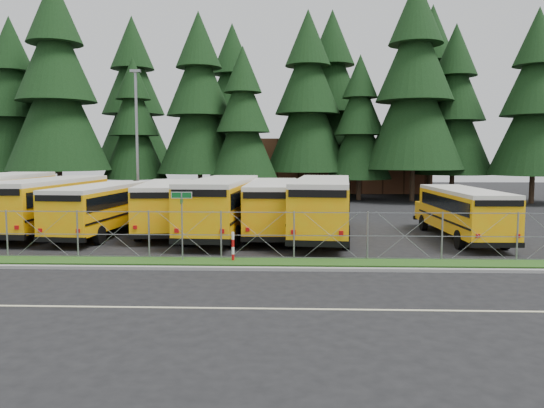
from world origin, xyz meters
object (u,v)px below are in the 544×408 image
(bus_1, at_px, (54,206))
(bus_6, at_px, (323,208))
(bus_5, at_px, (273,208))
(bus_2, at_px, (104,210))
(bus_3, at_px, (166,207))
(street_sign, at_px, (182,211))
(bus_4, at_px, (223,207))
(light_standard, at_px, (137,137))
(striped_bollard, at_px, (233,247))
(bus_east, at_px, (461,214))

(bus_1, xyz_separation_m, bus_6, (14.70, -1.16, 0.04))
(bus_1, bearing_deg, bus_5, 1.84)
(bus_2, distance_m, bus_3, 3.32)
(bus_1, xyz_separation_m, street_sign, (8.68, -7.46, 0.54))
(bus_2, bearing_deg, bus_4, 3.21)
(bus_5, distance_m, light_standard, 13.79)
(light_standard, bearing_deg, bus_1, -104.69)
(bus_5, bearing_deg, striped_bollard, -100.22)
(striped_bollard, bearing_deg, bus_east, 28.74)
(bus_1, xyz_separation_m, bus_3, (6.15, 0.45, -0.11))
(bus_5, height_order, light_standard, light_standard)
(bus_3, distance_m, bus_5, 6.00)
(striped_bollard, bearing_deg, bus_6, 58.04)
(bus_3, relative_size, bus_4, 0.91)
(bus_2, relative_size, bus_3, 0.98)
(bus_4, xyz_separation_m, light_standard, (-7.23, 9.33, 3.98))
(bus_6, xyz_separation_m, bus_east, (6.98, -0.35, -0.24))
(bus_5, bearing_deg, bus_4, -166.50)
(bus_4, bearing_deg, street_sign, -93.32)
(striped_bollard, bearing_deg, street_sign, 178.57)
(bus_2, height_order, bus_3, bus_3)
(light_standard, bearing_deg, bus_6, -37.76)
(striped_bollard, xyz_separation_m, light_standard, (-8.51, 16.00, 4.90))
(bus_1, distance_m, bus_2, 3.15)
(bus_5, xyz_separation_m, bus_east, (9.56, -1.30, -0.14))
(bus_4, xyz_separation_m, street_sign, (-0.78, -6.63, 0.52))
(bus_6, height_order, striped_bollard, bus_6)
(bus_1, height_order, bus_5, bus_1)
(street_sign, xyz_separation_m, striped_bollard, (2.06, -0.05, -1.43))
(bus_6, bearing_deg, street_sign, -127.96)
(bus_1, bearing_deg, street_sign, -37.83)
(bus_3, distance_m, light_standard, 9.85)
(bus_1, distance_m, bus_3, 6.17)
(bus_5, height_order, bus_6, bus_6)
(bus_3, bearing_deg, striped_bollard, -67.18)
(bus_2, bearing_deg, bus_3, 25.26)
(street_sign, height_order, striped_bollard, street_sign)
(bus_4, distance_m, bus_east, 12.24)
(bus_5, relative_size, striped_bollard, 9.09)
(bus_6, distance_m, street_sign, 8.72)
(bus_3, distance_m, bus_east, 15.65)
(bus_4, bearing_deg, bus_1, 178.39)
(striped_bollard, bearing_deg, bus_4, 100.85)
(bus_4, distance_m, light_standard, 12.45)
(street_sign, relative_size, striped_bollard, 2.34)
(bus_4, bearing_deg, bus_5, 16.46)
(bus_2, height_order, bus_5, bus_5)
(bus_2, relative_size, bus_east, 1.05)
(street_sign, height_order, light_standard, light_standard)
(striped_bollard, bearing_deg, bus_1, 145.04)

